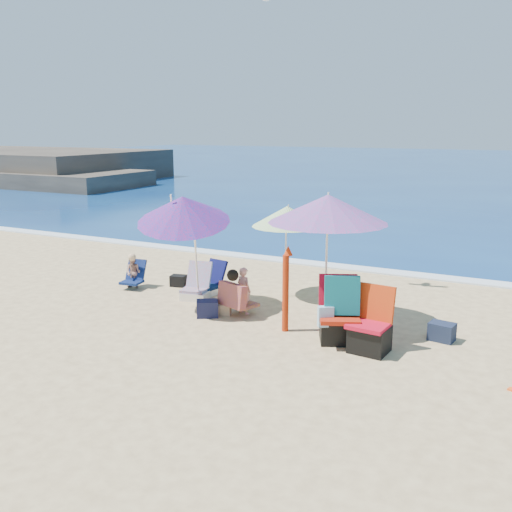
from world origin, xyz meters
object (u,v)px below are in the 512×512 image
at_px(umbrella_blue, 183,209).
at_px(camp_chair_left, 370,333).
at_px(umbrella_turquoise, 328,209).
at_px(umbrella_striped, 287,216).
at_px(chair_navy, 211,284).
at_px(person_center, 239,292).
at_px(chair_rainbow, 196,289).
at_px(camp_chair_right, 339,318).
at_px(furled_umbrella, 286,285).
at_px(person_left, 133,272).

relative_size(umbrella_blue, camp_chair_left, 2.32).
bearing_deg(umbrella_turquoise, umbrella_striped, 135.39).
relative_size(chair_navy, person_center, 0.81).
xyz_separation_m(chair_rainbow, camp_chair_right, (3.42, -1.06, 0.23)).
distance_m(umbrella_striped, chair_rainbow, 2.40).
height_order(umbrella_turquoise, camp_chair_right, umbrella_turquoise).
distance_m(umbrella_turquoise, person_center, 2.33).
bearing_deg(furled_umbrella, chair_navy, 149.13).
relative_size(chair_navy, camp_chair_left, 0.72).
relative_size(umbrella_striped, camp_chair_left, 1.87).
distance_m(umbrella_blue, person_center, 1.88).
xyz_separation_m(umbrella_turquoise, person_left, (-4.57, 0.38, -1.74)).
bearing_deg(umbrella_blue, camp_chair_left, -7.14).
relative_size(furled_umbrella, person_center, 1.63).
height_order(chair_navy, person_center, person_center).
height_order(person_center, person_left, person_center).
bearing_deg(chair_rainbow, camp_chair_right, -17.19).
distance_m(umbrella_striped, chair_navy, 2.22).
bearing_deg(chair_navy, camp_chair_right, -24.59).
distance_m(camp_chair_right, person_left, 5.18).
xyz_separation_m(camp_chair_left, person_left, (-5.63, 1.24, 0.05)).
distance_m(umbrella_turquoise, person_left, 4.91).
bearing_deg(umbrella_striped, camp_chair_right, -48.13).
bearing_deg(camp_chair_left, person_center, 166.41).
bearing_deg(chair_navy, person_center, -39.84).
relative_size(umbrella_striped, person_left, 2.46).
distance_m(umbrella_striped, camp_chair_left, 3.49).
distance_m(chair_navy, chair_rainbow, 0.48).
bearing_deg(camp_chair_left, camp_chair_right, 165.32).
bearing_deg(chair_rainbow, umbrella_striped, 30.49).
relative_size(umbrella_blue, furled_umbrella, 1.61).
relative_size(umbrella_blue, chair_navy, 3.23).
bearing_deg(umbrella_turquoise, furled_umbrella, -131.20).
bearing_deg(camp_chair_right, furled_umbrella, 172.79).
height_order(chair_navy, camp_chair_left, camp_chair_left).
relative_size(person_center, person_left, 1.16).
xyz_separation_m(furled_umbrella, person_left, (-4.06, 0.97, -0.46)).
distance_m(chair_navy, camp_chair_left, 4.28).
height_order(umbrella_blue, chair_navy, umbrella_blue).
height_order(umbrella_blue, camp_chair_right, umbrella_blue).
relative_size(chair_rainbow, person_left, 0.93).
height_order(umbrella_striped, camp_chair_right, umbrella_striped).
xyz_separation_m(umbrella_striped, person_left, (-3.26, -0.92, -1.34)).
distance_m(furled_umbrella, chair_navy, 2.82).
bearing_deg(umbrella_blue, person_center, 9.35).
relative_size(camp_chair_right, person_left, 1.47).
relative_size(furled_umbrella, chair_navy, 2.01).
xyz_separation_m(furled_umbrella, person_center, (-1.12, 0.37, -0.38)).
distance_m(furled_umbrella, camp_chair_right, 1.08).
height_order(umbrella_turquoise, camp_chair_left, umbrella_turquoise).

